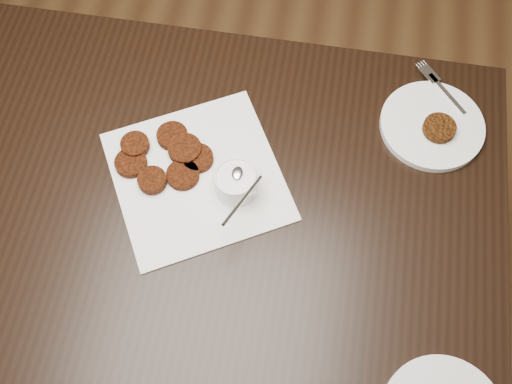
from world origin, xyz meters
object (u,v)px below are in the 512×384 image
napkin (197,176)px  sauce_ramekin (235,175)px  table (193,258)px  plate_with_patty (433,123)px

napkin → sauce_ramekin: 0.10m
table → sauce_ramekin: (0.12, 0.03, 0.44)m
table → napkin: size_ratio=4.04×
table → sauce_ramekin: 0.45m
sauce_ramekin → table: bearing=-166.5°
table → napkin: 0.38m
table → plate_with_patty: bearing=25.7°
table → plate_with_patty: plate_with_patty is taller
napkin → plate_with_patty: plate_with_patty is taller
napkin → plate_with_patty: 0.50m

